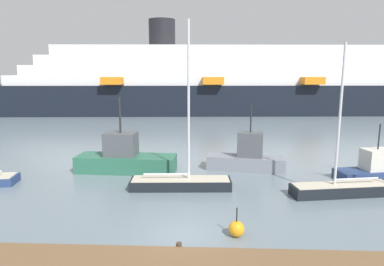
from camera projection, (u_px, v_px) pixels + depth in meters
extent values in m
plane|color=slate|center=(182.00, 235.00, 16.49)|extent=(600.00, 600.00, 0.00)
cube|color=brown|center=(177.00, 265.00, 13.43)|extent=(27.22, 1.86, 0.59)
cylinder|color=#423323|center=(179.00, 251.00, 14.42)|extent=(0.24, 0.24, 0.71)
cube|color=black|center=(181.00, 184.00, 23.08)|extent=(6.92, 2.03, 0.67)
cube|color=beige|center=(181.00, 179.00, 23.02)|extent=(6.64, 1.88, 0.04)
cylinder|color=silver|center=(189.00, 102.00, 22.09)|extent=(0.16, 0.16, 10.49)
cylinder|color=silver|center=(166.00, 174.00, 22.95)|extent=(3.08, 0.30, 0.13)
cube|color=black|center=(342.00, 190.00, 21.83)|extent=(6.76, 2.53, 0.71)
cube|color=beige|center=(342.00, 184.00, 21.77)|extent=(6.48, 2.37, 0.04)
cylinder|color=silver|center=(340.00, 116.00, 20.91)|extent=(0.16, 0.16, 8.92)
cylinder|color=silver|center=(356.00, 179.00, 21.82)|extent=(2.96, 0.61, 0.13)
cube|color=gray|center=(246.00, 163.00, 27.48)|extent=(6.44, 2.78, 1.12)
cube|color=#4C5156|center=(250.00, 145.00, 27.14)|extent=(2.19, 1.67, 1.99)
cylinder|color=#262626|center=(251.00, 119.00, 26.77)|extent=(0.12, 0.12, 2.18)
cube|color=#2D6B51|center=(127.00, 163.00, 27.00)|extent=(7.96, 2.73, 1.31)
cube|color=#4C5156|center=(121.00, 144.00, 26.75)|extent=(2.53, 1.90, 1.85)
cylinder|color=#262626|center=(120.00, 115.00, 26.34)|extent=(0.16, 0.16, 2.75)
cube|color=navy|center=(372.00, 174.00, 25.26)|extent=(5.75, 3.04, 0.69)
cube|color=silver|center=(377.00, 159.00, 25.10)|extent=(2.29, 1.84, 1.54)
cylinder|color=#262626|center=(379.00, 137.00, 24.80)|extent=(0.11, 0.11, 1.91)
sphere|color=orange|center=(236.00, 229.00, 16.34)|extent=(0.78, 0.78, 0.78)
cylinder|color=black|center=(237.00, 215.00, 16.21)|extent=(0.06, 0.06, 0.70)
cube|color=black|center=(254.00, 98.00, 66.37)|extent=(99.92, 20.07, 5.46)
cube|color=white|center=(254.00, 80.00, 65.73)|extent=(91.89, 17.91, 1.79)
cube|color=white|center=(255.00, 70.00, 65.41)|extent=(86.38, 16.84, 1.79)
cube|color=white|center=(255.00, 61.00, 65.09)|extent=(80.86, 15.76, 1.79)
cube|color=white|center=(255.00, 51.00, 64.77)|extent=(75.35, 14.69, 1.79)
cube|color=orange|center=(112.00, 81.00, 58.16)|extent=(3.74, 3.00, 1.25)
cube|color=orange|center=(213.00, 81.00, 58.47)|extent=(3.74, 3.00, 1.25)
cube|color=orange|center=(312.00, 81.00, 58.77)|extent=(3.74, 3.00, 1.25)
cylinder|color=black|center=(162.00, 33.00, 63.85)|extent=(5.00, 5.00, 4.96)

